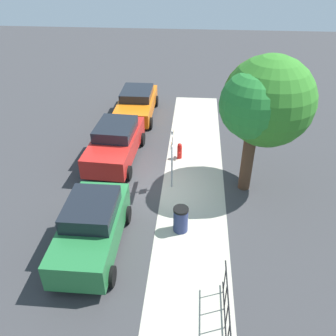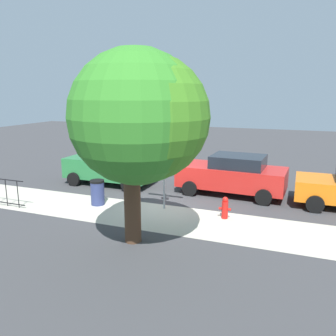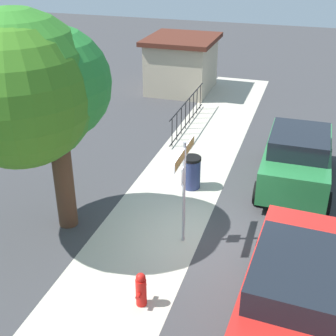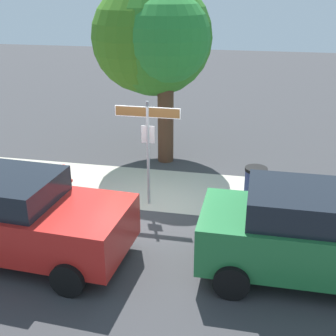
{
  "view_description": "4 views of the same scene",
  "coord_description": "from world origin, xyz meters",
  "views": [
    {
      "loc": [
        11.92,
        1.22,
        8.91
      ],
      "look_at": [
        0.44,
        0.29,
        1.33
      ],
      "focal_mm": 38.12,
      "sensor_mm": 36.0,
      "label": 1
    },
    {
      "loc": [
        -4.71,
        11.83,
        4.31
      ],
      "look_at": [
        -0.5,
        0.88,
        1.69
      ],
      "focal_mm": 36.76,
      "sensor_mm": 36.0,
      "label": 2
    },
    {
      "loc": [
        -8.99,
        -2.05,
        6.72
      ],
      "look_at": [
        0.31,
        0.94,
        1.67
      ],
      "focal_mm": 49.03,
      "sensor_mm": 36.0,
      "label": 3
    },
    {
      "loc": [
        2.37,
        -9.39,
        5.08
      ],
      "look_at": [
        0.44,
        -0.12,
        1.21
      ],
      "focal_mm": 47.8,
      "sensor_mm": 36.0,
      "label": 4
    }
  ],
  "objects": [
    {
      "name": "ground_plane",
      "position": [
        0.0,
        0.0,
        0.0
      ],
      "size": [
        60.0,
        60.0,
        0.0
      ],
      "primitive_type": "plane",
      "color": "#38383A"
    },
    {
      "name": "sidewalk_strip",
      "position": [
        2.0,
        1.3,
        0.0
      ],
      "size": [
        24.0,
        2.6,
        0.0
      ],
      "primitive_type": "cube",
      "color": "#B2AC9B",
      "rests_on": "ground_plane"
    },
    {
      "name": "street_sign",
      "position": [
        -0.16,
        0.4,
        1.89
      ],
      "size": [
        1.56,
        0.07,
        2.62
      ],
      "color": "#9EA0A5",
      "rests_on": "ground_plane"
    },
    {
      "name": "shade_tree",
      "position": [
        -0.82,
        3.81,
        3.67
      ],
      "size": [
        3.6,
        3.61,
        5.41
      ],
      "color": "#4A3121",
      "rests_on": "ground_plane"
    },
    {
      "name": "car_red",
      "position": [
        -2.18,
        -2.36,
        0.88
      ],
      "size": [
        4.56,
        2.29,
        1.71
      ],
      "rotation": [
        0.0,
        0.0,
        -0.05
      ],
      "color": "red",
      "rests_on": "ground_plane"
    },
    {
      "name": "car_green",
      "position": [
        3.5,
        -1.97,
        0.9
      ],
      "size": [
        4.16,
        2.03,
        1.77
      ],
      "rotation": [
        0.0,
        0.0,
        0.0
      ],
      "color": "#246F38",
      "rests_on": "ground_plane"
    },
    {
      "name": "fire_hydrant",
      "position": [
        -2.5,
        0.6,
        0.38
      ],
      "size": [
        0.42,
        0.22,
        0.78
      ],
      "color": "red",
      "rests_on": "ground_plane"
    },
    {
      "name": "trash_bin",
      "position": [
        2.42,
        0.9,
        0.49
      ],
      "size": [
        0.55,
        0.55,
        0.98
      ],
      "color": "navy",
      "rests_on": "ground_plane"
    }
  ]
}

